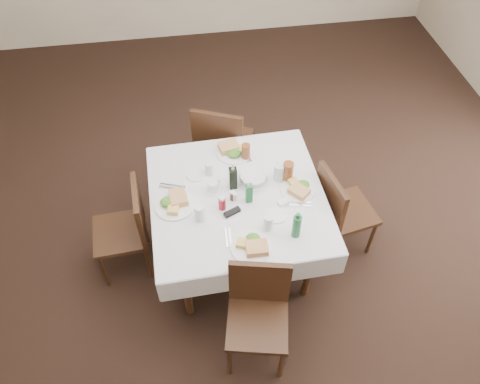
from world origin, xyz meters
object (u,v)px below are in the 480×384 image
at_px(chair_south, 258,307).
at_px(water_w, 200,213).
at_px(oil_cruet_dark, 233,177).
at_px(oil_cruet_green, 249,192).
at_px(bread_basket, 253,179).
at_px(chair_east, 339,208).
at_px(dining_table, 238,203).
at_px(water_n, 209,168).
at_px(water_s, 269,223).
at_px(water_e, 279,172).
at_px(coffee_mug, 213,187).
at_px(chair_north, 221,142).
at_px(green_bottle, 297,226).
at_px(chair_west, 129,225).
at_px(ketchup_bottle, 222,203).

distance_m(chair_south, water_w, 0.76).
height_order(oil_cruet_dark, oil_cruet_green, oil_cruet_dark).
relative_size(water_w, bread_basket, 0.60).
bearing_deg(chair_east, dining_table, 177.85).
bearing_deg(water_n, water_s, -59.45).
height_order(chair_east, water_e, water_e).
height_order(oil_cruet_green, coffee_mug, oil_cruet_green).
bearing_deg(oil_cruet_green, chair_north, 95.80).
xyz_separation_m(chair_east, oil_cruet_green, (-0.73, -0.03, 0.35)).
height_order(oil_cruet_dark, green_bottle, oil_cruet_dark).
height_order(chair_south, water_e, water_e).
xyz_separation_m(chair_north, water_n, (-0.16, -0.58, 0.28)).
height_order(chair_south, green_bottle, green_bottle).
relative_size(chair_west, bread_basket, 3.96).
bearing_deg(water_w, bread_basket, 33.98).
bearing_deg(water_s, water_w, 161.03).
bearing_deg(oil_cruet_green, oil_cruet_dark, 121.63).
xyz_separation_m(dining_table, water_n, (-0.18, 0.26, 0.14)).
bearing_deg(oil_cruet_dark, chair_north, 89.85).
bearing_deg(water_w, chair_south, -62.43).
height_order(chair_south, chair_west, chair_south).
distance_m(water_n, green_bottle, 0.85).
bearing_deg(oil_cruet_green, water_s, -71.40).
distance_m(chair_west, green_bottle, 1.32).
bearing_deg(water_e, water_s, -110.67).
distance_m(chair_east, water_e, 0.60).
bearing_deg(green_bottle, water_s, 154.26).
bearing_deg(oil_cruet_green, water_e, 34.00).
xyz_separation_m(chair_east, water_n, (-0.99, 0.29, 0.32)).
distance_m(chair_west, oil_cruet_green, 0.99).
bearing_deg(green_bottle, oil_cruet_green, 126.82).
xyz_separation_m(dining_table, oil_cruet_dark, (-0.02, 0.09, 0.19)).
bearing_deg(water_n, oil_cruet_dark, -45.24).
height_order(chair_west, water_e, water_e).
relative_size(chair_east, coffee_mug, 7.10).
bearing_deg(chair_south, water_w, 117.57).
distance_m(water_e, water_w, 0.69).
height_order(dining_table, chair_south, chair_south).
distance_m(oil_cruet_green, ketchup_bottle, 0.21).
xyz_separation_m(chair_west, bread_basket, (0.98, 0.06, 0.30)).
relative_size(coffee_mug, green_bottle, 0.55).
distance_m(water_n, water_w, 0.44).
bearing_deg(bread_basket, dining_table, -138.73).
bearing_deg(water_e, bread_basket, 179.38).
height_order(dining_table, green_bottle, green_bottle).
relative_size(water_s, bread_basket, 0.58).
bearing_deg(dining_table, oil_cruet_green, -37.24).
relative_size(chair_east, oil_cruet_dark, 3.67).
bearing_deg(green_bottle, chair_north, 105.91).
distance_m(water_n, water_e, 0.53).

